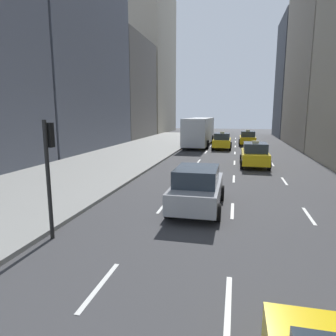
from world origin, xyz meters
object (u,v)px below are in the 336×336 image
taxi_third (222,141)px  sedan_black_near (197,187)px  taxi_lead (255,154)px  taxi_second (248,138)px  traffic_light_pole (49,160)px  city_bus (199,131)px

taxi_third → sedan_black_near: (-0.00, -21.07, -0.01)m
taxi_lead → taxi_second: (0.00, 14.87, 0.00)m
traffic_light_pole → taxi_lead: bearing=64.9°
taxi_third → traffic_light_pole: (-3.95, -24.87, 1.53)m
taxi_lead → city_bus: size_ratio=0.38×
taxi_third → taxi_second: bearing=57.7°
sedan_black_near → traffic_light_pole: size_ratio=1.22×
taxi_lead → city_bus: bearing=112.7°
city_bus → taxi_lead: bearing=-67.3°
taxi_second → taxi_third: (-2.80, -4.44, 0.00)m
taxi_second → traffic_light_pole: 30.11m
taxi_lead → sedan_black_near: 11.00m
taxi_third → sedan_black_near: bearing=-90.0°
taxi_second → traffic_light_pole: traffic_light_pole is taller
traffic_light_pole → taxi_second: bearing=77.0°
taxi_lead → taxi_third: (-2.80, 10.43, 0.00)m
taxi_third → city_bus: city_bus is taller
sedan_black_near → city_bus: 24.21m
taxi_third → traffic_light_pole: traffic_light_pole is taller
sedan_black_near → taxi_third: bearing=90.0°
taxi_second → sedan_black_near: bearing=-96.3°
sedan_black_near → traffic_light_pole: bearing=-136.2°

